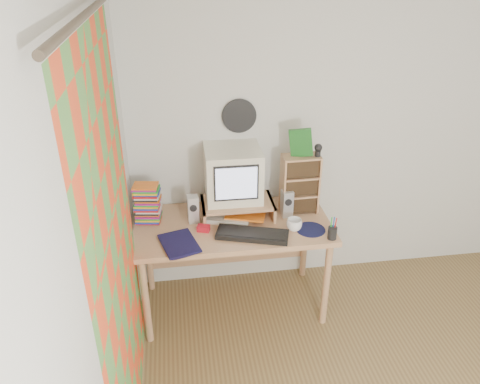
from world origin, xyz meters
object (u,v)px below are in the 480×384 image
object	(u,v)px
crt_monitor	(233,175)
diary	(163,246)
keyboard	(252,235)
mug	(294,225)
dvd_stack	(148,207)
cd_rack	(300,184)
desk	(231,234)

from	to	relation	value
crt_monitor	diary	bearing A→B (deg)	-141.31
crt_monitor	keyboard	distance (m)	0.46
mug	dvd_stack	bearing A→B (deg)	165.18
cd_rack	crt_monitor	bearing A→B (deg)	173.31
desk	cd_rack	distance (m)	0.62
mug	diary	distance (m)	0.91
crt_monitor	mug	bearing A→B (deg)	-37.45
crt_monitor	mug	world-z (taller)	crt_monitor
cd_rack	mug	size ratio (longest dim) A/B	4.13
crt_monitor	dvd_stack	size ratio (longest dim) A/B	1.64
cd_rack	diary	distance (m)	1.08
dvd_stack	diary	world-z (taller)	dvd_stack
crt_monitor	keyboard	bearing A→B (deg)	-75.81
desk	mug	distance (m)	0.50
dvd_stack	diary	size ratio (longest dim) A/B	0.90
desk	keyboard	xyz separation A→B (m)	(0.11, -0.26, 0.15)
dvd_stack	cd_rack	xyz separation A→B (m)	(1.10, -0.01, 0.10)
desk	cd_rack	size ratio (longest dim) A/B	3.12
desk	cd_rack	xyz separation A→B (m)	(0.51, 0.04, 0.36)
dvd_stack	crt_monitor	bearing A→B (deg)	11.90
desk	cd_rack	bearing A→B (deg)	4.59
crt_monitor	keyboard	world-z (taller)	crt_monitor
keyboard	diary	world-z (taller)	diary
cd_rack	diary	bearing A→B (deg)	-161.38
mug	cd_rack	bearing A→B (deg)	69.69
desk	keyboard	world-z (taller)	keyboard
keyboard	cd_rack	bearing A→B (deg)	54.28
dvd_stack	cd_rack	size ratio (longest dim) A/B	0.54
keyboard	diary	xyz separation A→B (m)	(-0.60, -0.06, 0.01)
crt_monitor	dvd_stack	distance (m)	0.65
dvd_stack	mug	bearing A→B (deg)	-6.29
keyboard	diary	distance (m)	0.61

